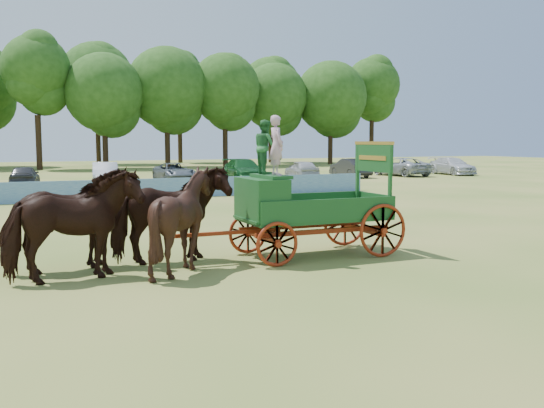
{
  "coord_description": "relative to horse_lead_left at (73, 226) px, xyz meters",
  "views": [
    {
      "loc": [
        -7.66,
        -13.3,
        3.01
      ],
      "look_at": [
        -1.06,
        1.66,
        1.3
      ],
      "focal_mm": 40.0,
      "sensor_mm": 36.0,
      "label": 1
    }
  ],
  "objects": [
    {
      "name": "horse_lead_left",
      "position": [
        0.0,
        0.0,
        0.0
      ],
      "size": [
        3.0,
        1.71,
        2.4
      ],
      "primitive_type": "imported",
      "rotation": [
        0.0,
        0.0,
        1.72
      ],
      "color": "black",
      "rests_on": "ground"
    },
    {
      "name": "treeline",
      "position": [
        3.38,
        59.61,
        8.29
      ],
      "size": [
        89.96,
        24.01,
        15.63
      ],
      "color": "#382314",
      "rests_on": "ground"
    },
    {
      "name": "horse_wheel_right",
      "position": [
        2.4,
        1.1,
        0.0
      ],
      "size": [
        2.9,
        1.44,
        2.4
      ],
      "primitive_type": "imported",
      "rotation": [
        0.0,
        0.0,
        1.62
      ],
      "color": "black",
      "rests_on": "ground"
    },
    {
      "name": "parked_cars",
      "position": [
        9.6,
        29.81,
        -0.44
      ],
      "size": [
        57.24,
        7.04,
        1.64
      ],
      "color": "silver",
      "rests_on": "ground"
    },
    {
      "name": "farm_dray",
      "position": [
        5.39,
        0.57,
        0.35
      ],
      "size": [
        6.0,
        2.0,
        3.63
      ],
      "color": "#A93110",
      "rests_on": "ground"
    },
    {
      "name": "sponsor_banner",
      "position": [
        5.38,
        17.89,
        -0.67
      ],
      "size": [
        26.0,
        0.08,
        1.05
      ],
      "primitive_type": "cube",
      "color": "#1B4B96",
      "rests_on": "ground"
    },
    {
      "name": "horse_wheel_left",
      "position": [
        2.4,
        0.0,
        0.0
      ],
      "size": [
        2.35,
        2.14,
        2.4
      ],
      "primitive_type": "imported",
      "rotation": [
        0.0,
        0.0,
        1.66
      ],
      "color": "black",
      "rests_on": "ground"
    },
    {
      "name": "ground",
      "position": [
        6.38,
        -0.11,
        -1.2
      ],
      "size": [
        160.0,
        160.0,
        0.0
      ],
      "primitive_type": "plane",
      "color": "#A7944B",
      "rests_on": "ground"
    },
    {
      "name": "horse_lead_right",
      "position": [
        0.0,
        1.1,
        0.0
      ],
      "size": [
        3.05,
        1.86,
        2.4
      ],
      "primitive_type": "imported",
      "rotation": [
        0.0,
        0.0,
        1.78
      ],
      "color": "black",
      "rests_on": "ground"
    }
  ]
}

